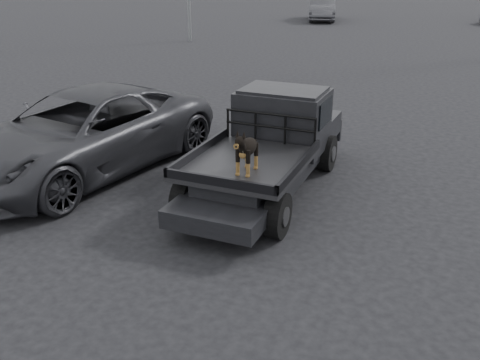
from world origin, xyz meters
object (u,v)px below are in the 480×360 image
at_px(flatbed_ute, 266,168).
at_px(distant_car_a, 322,8).
at_px(parked_suv, 83,133).
at_px(dog, 247,151).

relative_size(flatbed_ute, distant_car_a, 1.06).
bearing_deg(parked_suv, dog, -2.48).
distance_m(dog, parked_suv, 4.16).
xyz_separation_m(dog, distant_car_a, (-6.92, 31.22, -0.45)).
height_order(flatbed_ute, dog, dog).
bearing_deg(parked_suv, distant_car_a, 105.29).
relative_size(flatbed_ute, parked_suv, 0.89).
height_order(dog, parked_suv, parked_suv).
height_order(flatbed_ute, parked_suv, parked_suv).
xyz_separation_m(flatbed_ute, dog, (0.18, -1.40, 0.83)).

